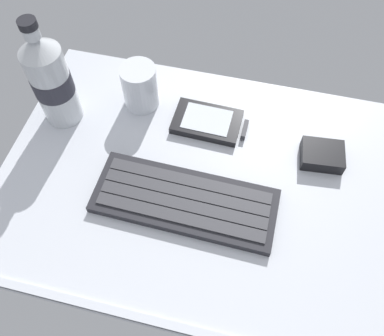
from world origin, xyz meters
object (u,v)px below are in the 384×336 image
object	(u,v)px
keyboard	(187,201)
handheld_device	(210,122)
charger_block	(322,155)
water_bottle	(51,80)
juice_cup	(140,88)

from	to	relation	value
keyboard	handheld_device	bearing A→B (deg)	88.78
charger_block	water_bottle	bearing A→B (deg)	-178.66
handheld_device	charger_block	size ratio (longest dim) A/B	1.85
keyboard	juice_cup	size ratio (longest dim) A/B	3.44
water_bottle	handheld_device	bearing A→B (deg)	8.40
handheld_device	water_bottle	size ratio (longest dim) A/B	0.62
keyboard	water_bottle	bearing A→B (deg)	154.47
juice_cup	water_bottle	distance (cm)	15.15
handheld_device	charger_block	distance (cm)	20.09
keyboard	handheld_device	distance (cm)	16.36
charger_block	juice_cup	bearing A→B (deg)	171.42
keyboard	juice_cup	xyz separation A→B (cm)	(-13.20, 18.57, 3.10)
juice_cup	charger_block	bearing A→B (deg)	-8.58
juice_cup	charger_block	size ratio (longest dim) A/B	1.21
handheld_device	water_bottle	distance (cm)	27.96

